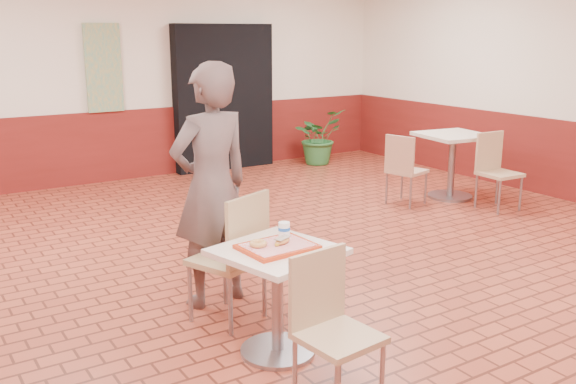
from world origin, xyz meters
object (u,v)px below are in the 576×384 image
chair_second_left (404,166)px  potted_plant (318,137)px  serving_tray (277,247)px  ring_donut (258,244)px  chair_main_front (330,321)px  second_table (452,155)px  chair_main_back (235,251)px  customer (211,186)px  long_john_donut (282,241)px  main_table (277,284)px  chair_second_front (495,166)px  paper_cup (284,229)px

chair_second_left → potted_plant: size_ratio=0.99×
serving_tray → ring_donut: size_ratio=4.04×
chair_main_front → second_table: bearing=29.5°
chair_main_back → chair_second_left: (3.29, 1.81, -0.06)m
customer → serving_tray: bearing=81.7°
long_john_donut → main_table: bearing=174.6°
serving_tray → long_john_donut: long_john_donut is taller
second_table → potted_plant: size_ratio=0.94×
long_john_donut → second_table: bearing=30.1°
long_john_donut → ring_donut: bearing=164.3°
main_table → ring_donut: (-0.12, 0.04, 0.29)m
serving_tray → potted_plant: bearing=52.5°
ring_donut → chair_main_front: bearing=-83.2°
ring_donut → customer: bearing=81.8°
chair_main_back → customer: (0.03, 0.42, 0.39)m
long_john_donut → chair_second_front: chair_second_front is taller
ring_donut → paper_cup: bearing=17.9°
serving_tray → long_john_donut: 0.05m
ring_donut → second_table: size_ratio=0.14×
ring_donut → second_table: bearing=28.7°
chair_main_back → long_john_donut: (0.04, -0.57, 0.23)m
chair_main_back → chair_second_front: 4.28m
chair_main_back → paper_cup: chair_main_back is taller
customer → potted_plant: bearing=-140.7°
main_table → chair_second_left: bearing=36.0°
main_table → chair_main_front: 0.63m
customer → long_john_donut: customer is taller
main_table → customer: bearing=88.9°
chair_main_front → ring_donut: size_ratio=7.83×
customer → paper_cup: size_ratio=19.10×
ring_donut → potted_plant: (3.98, 4.99, -0.34)m
second_table → long_john_donut: bearing=-149.9°
chair_main_front → long_john_donut: chair_main_front is taller
main_table → chair_main_front: (-0.04, -0.63, 0.00)m
chair_main_back → main_table: bearing=68.9°
main_table → potted_plant: size_ratio=0.83×
main_table → customer: size_ratio=0.39×
long_john_donut → chair_second_left: chair_second_left is taller
long_john_donut → chair_second_left: 4.04m
paper_cup → chair_second_front: bearing=21.6°
paper_cup → potted_plant: bearing=52.7°
long_john_donut → chair_second_front: 4.43m
main_table → serving_tray: (-0.00, 0.00, 0.25)m
second_table → chair_second_front: 0.64m
long_john_donut → chair_main_front: bearing=-96.6°
paper_cup → chair_second_front: 4.30m
chair_main_back → chair_second_front: bearing=173.4°
second_table → potted_plant: bearing=94.0°
potted_plant → second_table: bearing=-86.0°
chair_main_back → customer: customer is taller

